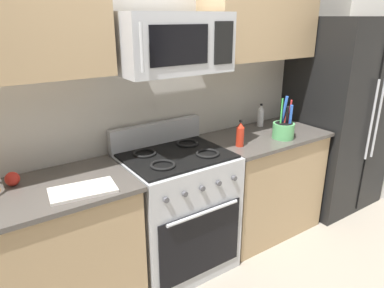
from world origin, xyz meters
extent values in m
cube|color=beige|center=(0.00, 1.03, 1.30)|extent=(8.00, 0.10, 2.60)
cube|color=tan|center=(-0.88, 0.65, 0.44)|extent=(0.94, 0.58, 0.88)
cube|color=#4C4742|center=(-0.88, 0.65, 0.90)|extent=(0.98, 0.62, 0.03)
cube|color=#B2B5BA|center=(0.00, 0.65, 0.46)|extent=(0.76, 0.62, 0.91)
cube|color=black|center=(0.00, 0.34, 0.36)|extent=(0.67, 0.01, 0.51)
cylinder|color=#B2B5BA|center=(0.00, 0.31, 0.62)|extent=(0.57, 0.02, 0.02)
cube|color=black|center=(0.00, 0.65, 0.92)|extent=(0.73, 0.56, 0.02)
cube|color=#B2B5BA|center=(0.00, 0.93, 1.00)|extent=(0.76, 0.06, 0.18)
torus|color=black|center=(-0.18, 0.52, 0.93)|extent=(0.17, 0.17, 0.02)
torus|color=black|center=(0.18, 0.52, 0.93)|extent=(0.17, 0.17, 0.02)
torus|color=black|center=(-0.18, 0.78, 0.93)|extent=(0.17, 0.17, 0.02)
torus|color=black|center=(0.18, 0.78, 0.93)|extent=(0.17, 0.17, 0.02)
cylinder|color=#4C4C51|center=(-0.27, 0.33, 0.79)|extent=(0.04, 0.02, 0.04)
cylinder|color=#4C4C51|center=(-0.14, 0.33, 0.79)|extent=(0.04, 0.02, 0.04)
cylinder|color=#4C4C51|center=(0.00, 0.33, 0.79)|extent=(0.04, 0.02, 0.04)
cylinder|color=#4C4C51|center=(0.14, 0.33, 0.79)|extent=(0.04, 0.02, 0.04)
cylinder|color=#4C4C51|center=(0.27, 0.33, 0.79)|extent=(0.04, 0.02, 0.04)
cube|color=tan|center=(0.90, 0.65, 0.44)|extent=(0.97, 0.58, 0.88)
cube|color=#4C4742|center=(0.90, 0.65, 0.90)|extent=(1.01, 0.62, 0.03)
cube|color=black|center=(1.87, 0.64, 0.92)|extent=(0.89, 0.69, 1.85)
cube|color=black|center=(1.87, 0.29, 0.92)|extent=(0.01, 0.01, 1.75)
cylinder|color=#B2B5BA|center=(1.82, 0.26, 0.97)|extent=(0.02, 0.02, 0.74)
cylinder|color=#B2B5BA|center=(1.92, 0.26, 0.97)|extent=(0.02, 0.02, 0.74)
cube|color=#B2B5BA|center=(0.00, 0.68, 1.69)|extent=(0.73, 0.40, 0.38)
cube|color=black|center=(-0.07, 0.48, 1.69)|extent=(0.40, 0.01, 0.23)
cube|color=black|center=(0.26, 0.48, 1.69)|extent=(0.15, 0.01, 0.26)
cylinder|color=#B2B5BA|center=(-0.33, 0.45, 1.69)|extent=(0.02, 0.02, 0.26)
cube|color=tan|center=(-0.88, 0.81, 1.85)|extent=(0.97, 0.34, 0.67)
cube|color=tan|center=(0.90, 0.81, 1.85)|extent=(1.00, 0.34, 0.67)
cylinder|color=#59AD66|center=(0.93, 0.50, 0.97)|extent=(0.17, 0.17, 0.13)
cylinder|color=black|center=(0.93, 0.50, 0.98)|extent=(0.14, 0.14, 0.11)
cylinder|color=red|center=(0.97, 0.49, 1.08)|extent=(0.03, 0.05, 0.29)
cylinder|color=black|center=(0.94, 0.49, 1.06)|extent=(0.06, 0.06, 0.25)
cylinder|color=blue|center=(0.96, 0.47, 1.06)|extent=(0.04, 0.04, 0.26)
cylinder|color=green|center=(0.91, 0.52, 1.09)|extent=(0.06, 0.06, 0.30)
cylinder|color=blue|center=(0.95, 0.53, 1.09)|extent=(0.05, 0.04, 0.31)
cylinder|color=red|center=(0.94, 0.50, 1.05)|extent=(0.02, 0.05, 0.23)
sphere|color=red|center=(-1.03, 0.81, 0.95)|extent=(0.08, 0.08, 0.08)
cube|color=silver|center=(-0.72, 0.50, 0.92)|extent=(0.39, 0.25, 0.02)
cylinder|color=red|center=(0.52, 0.56, 0.98)|extent=(0.06, 0.06, 0.15)
cone|color=red|center=(0.52, 0.56, 1.08)|extent=(0.05, 0.05, 0.04)
cylinder|color=black|center=(0.52, 0.56, 1.11)|extent=(0.02, 0.02, 0.01)
cylinder|color=silver|center=(1.02, 0.85, 0.98)|extent=(0.06, 0.06, 0.15)
cone|color=silver|center=(1.02, 0.85, 1.08)|extent=(0.05, 0.05, 0.04)
cylinder|color=black|center=(1.02, 0.85, 1.11)|extent=(0.02, 0.02, 0.01)
camera|label=1|loc=(-1.23, -1.34, 1.85)|focal=33.14mm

